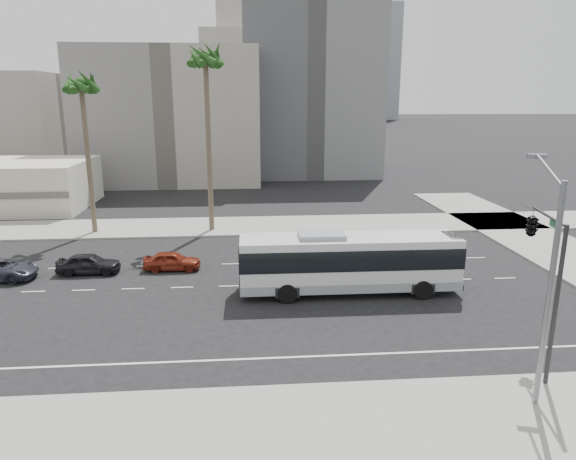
{
  "coord_description": "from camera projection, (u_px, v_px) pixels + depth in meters",
  "views": [
    {
      "loc": [
        -1.83,
        -30.77,
        11.5
      ],
      "look_at": [
        0.99,
        4.0,
        2.55
      ],
      "focal_mm": 32.16,
      "sensor_mm": 36.0,
      "label": 1
    }
  ],
  "objects": [
    {
      "name": "midrise_beige_far",
      "position": [
        0.0,
        126.0,
        76.15
      ],
      "size": [
        18.0,
        16.0,
        15.0
      ],
      "primitive_type": "cube",
      "color": "gray",
      "rests_on": "ground"
    },
    {
      "name": "sidewalk_south",
      "position": [
        305.0,
        440.0,
        17.73
      ],
      "size": [
        120.0,
        7.0,
        0.15
      ],
      "primitive_type": "cube",
      "color": "gray",
      "rests_on": "ground"
    },
    {
      "name": "car_a",
      "position": [
        172.0,
        261.0,
        35.42
      ],
      "size": [
        1.65,
        3.89,
        1.31
      ],
      "primitive_type": "imported",
      "rotation": [
        0.0,
        0.0,
        1.55
      ],
      "color": "maroon",
      "rests_on": "ground"
    },
    {
      "name": "car_b",
      "position": [
        89.0,
        263.0,
        34.68
      ],
      "size": [
        1.68,
        4.12,
        1.4
      ],
      "primitive_type": "imported",
      "rotation": [
        0.0,
        0.0,
        1.57
      ],
      "color": "black",
      "rests_on": "ground"
    },
    {
      "name": "civic_tower",
      "position": [
        243.0,
        43.0,
        264.28
      ],
      "size": [
        42.0,
        42.0,
        129.0
      ],
      "color": "beige",
      "rests_on": "ground"
    },
    {
      "name": "streetlight_corner",
      "position": [
        548.0,
        274.0,
        19.04
      ],
      "size": [
        1.69,
        4.24,
        9.24
      ],
      "rotation": [
        0.0,
        0.0,
        -0.3
      ],
      "color": "slate",
      "rests_on": "ground"
    },
    {
      "name": "city_bus",
      "position": [
        349.0,
        261.0,
        30.98
      ],
      "size": [
        13.15,
        3.22,
        3.78
      ],
      "rotation": [
        0.0,
        0.0,
        -0.01
      ],
      "color": "silver",
      "rests_on": "ground"
    },
    {
      "name": "palm_mid",
      "position": [
        81.0,
        87.0,
        42.17
      ],
      "size": [
        4.43,
        4.43,
        13.71
      ],
      "rotation": [
        0.0,
        0.0,
        0.06
      ],
      "color": "brown",
      "rests_on": "ground"
    },
    {
      "name": "midrise_gray_center",
      "position": [
        308.0,
        88.0,
        80.32
      ],
      "size": [
        20.0,
        20.0,
        26.0
      ],
      "primitive_type": "cube",
      "color": "#545558",
      "rests_on": "ground"
    },
    {
      "name": "ground",
      "position": [
        278.0,
        285.0,
        32.71
      ],
      "size": [
        700.0,
        700.0,
        0.0
      ],
      "primitive_type": "plane",
      "color": "black",
      "rests_on": "ground"
    },
    {
      "name": "traffic_signal",
      "position": [
        534.0,
        232.0,
        22.92
      ],
      "size": [
        3.19,
        4.32,
        6.85
      ],
      "rotation": [
        0.0,
        0.0,
        -0.2
      ],
      "color": "#262628",
      "rests_on": "ground"
    },
    {
      "name": "highrise_right",
      "position": [
        341.0,
        48.0,
        249.61
      ],
      "size": [
        26.0,
        26.0,
        70.0
      ],
      "primitive_type": "cube",
      "color": "slate",
      "rests_on": "ground"
    },
    {
      "name": "palm_near",
      "position": [
        206.0,
        62.0,
        42.44
      ],
      "size": [
        4.71,
        4.71,
        15.86
      ],
      "rotation": [
        0.0,
        0.0,
        -0.24
      ],
      "color": "brown",
      "rests_on": "ground"
    },
    {
      "name": "sidewalk_north",
      "position": [
        267.0,
        225.0,
        47.66
      ],
      "size": [
        120.0,
        7.0,
        0.15
      ],
      "primitive_type": "cube",
      "color": "gray",
      "rests_on": "ground"
    },
    {
      "name": "highrise_far",
      "position": [
        376.0,
        63.0,
        281.78
      ],
      "size": [
        22.0,
        22.0,
        60.0
      ],
      "primitive_type": "cube",
      "color": "slate",
      "rests_on": "ground"
    },
    {
      "name": "midrise_beige_west",
      "position": [
        173.0,
        116.0,
        72.98
      ],
      "size": [
        24.0,
        18.0,
        18.0
      ],
      "primitive_type": "cube",
      "color": "gray",
      "rests_on": "ground"
    }
  ]
}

